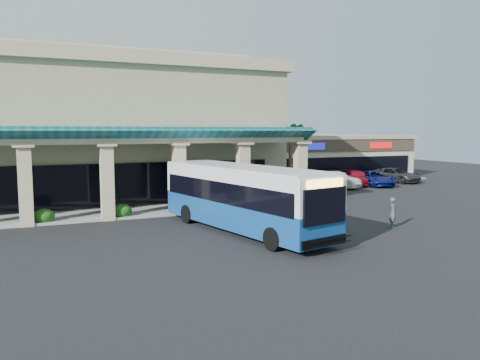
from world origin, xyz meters
name	(u,v)px	position (x,y,z in m)	size (l,w,h in m)	color
ground	(256,226)	(0.00, 0.00, 0.00)	(110.00, 110.00, 0.00)	black
main_building	(81,128)	(-8.00, 16.00, 5.67)	(30.80, 14.80, 11.35)	tan
arcade	(95,172)	(-8.00, 6.80, 2.85)	(30.00, 6.20, 5.70)	#0E5359
strip_mall	(306,156)	(18.00, 24.00, 2.45)	(22.50, 12.50, 4.90)	beige
palm_0	(290,156)	(8.50, 11.00, 3.30)	(2.40, 2.40, 6.60)	#103F12
palm_1	(284,158)	(9.50, 14.00, 2.90)	(2.40, 2.40, 5.80)	#103F12
broadleaf_tree	(242,161)	(7.50, 19.00, 2.41)	(2.60, 2.60, 4.81)	#184810
transit_bus	(243,199)	(-1.28, -1.00, 1.77)	(2.95, 12.66, 3.54)	navy
pedestrian	(393,213)	(6.87, -3.48, 0.85)	(0.62, 0.41, 1.71)	#3D4659
car_silver	(302,179)	(11.64, 14.31, 0.87)	(2.05, 5.09, 1.74)	slate
car_white	(335,180)	(14.58, 13.02, 0.78)	(1.66, 4.76, 1.57)	silver
car_red	(356,178)	(18.10, 14.44, 0.70)	(1.97, 4.85, 1.41)	maroon
car_gray	(375,178)	(19.27, 13.02, 0.74)	(2.44, 5.29, 1.47)	navy
car_extra	(395,175)	(23.30, 14.72, 0.76)	(2.53, 5.48, 1.52)	#2C2D2F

